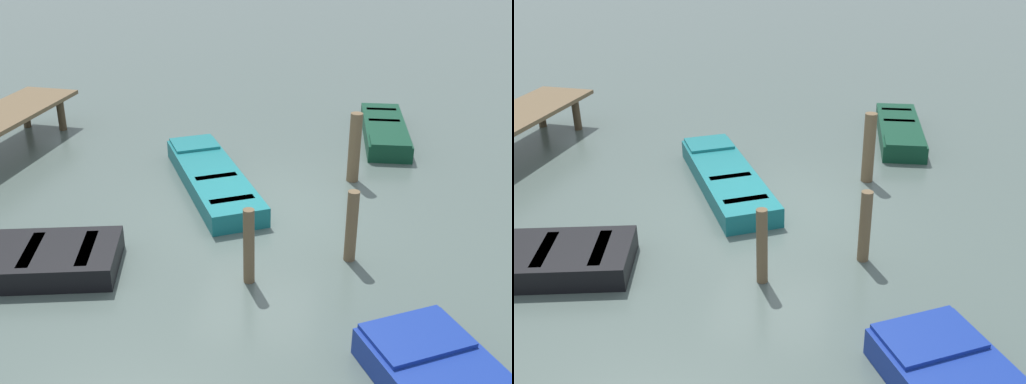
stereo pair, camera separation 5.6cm
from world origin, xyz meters
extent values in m
plane|color=#4C5B56|center=(0.00, 0.00, 0.00)|extent=(80.00, 80.00, 0.00)
cylinder|color=#473927|center=(3.86, 7.00, 0.42)|extent=(0.20, 0.20, 0.85)
cylinder|color=#473927|center=(3.79, 5.92, 0.42)|extent=(0.20, 0.20, 0.85)
cube|color=#14666B|center=(0.80, 1.07, 0.20)|extent=(4.21, 2.96, 0.40)
cube|color=beige|center=(0.80, 1.07, 0.34)|extent=(3.54, 2.44, 0.04)
cube|color=#14666B|center=(2.24, 1.84, 0.43)|extent=(1.29, 1.33, 0.06)
cube|color=#9B9789|center=(0.52, 0.93, 0.38)|extent=(0.59, 0.87, 0.04)
cube|color=#9B9789|center=(-0.49, 0.39, 0.38)|extent=(0.59, 0.87, 0.04)
cube|color=navy|center=(-4.11, -2.78, 0.43)|extent=(1.38, 1.51, 0.06)
cube|color=#0C3823|center=(4.55, -2.64, 0.20)|extent=(3.60, 1.23, 0.40)
cube|color=maroon|center=(4.55, -2.64, 0.34)|extent=(3.05, 0.97, 0.04)
cube|color=#0C3823|center=(3.17, -2.71, 0.43)|extent=(0.83, 0.98, 0.06)
cube|color=maroon|center=(4.82, -2.62, 0.38)|extent=(0.24, 0.82, 0.04)
cube|color=maroon|center=(5.79, -2.57, 0.38)|extent=(0.24, 0.82, 0.04)
cube|color=black|center=(-2.92, 3.49, 0.20)|extent=(2.16, 3.51, 0.40)
cube|color=gray|center=(-2.92, 3.49, 0.34)|extent=(1.73, 2.96, 0.04)
cube|color=#776E5D|center=(-2.86, 3.25, 0.38)|extent=(1.15, 0.45, 0.04)
cube|color=#776E5D|center=(-2.66, 2.37, 0.38)|extent=(1.15, 0.45, 0.04)
cylinder|color=brown|center=(-2.60, -0.32, 0.64)|extent=(0.18, 0.18, 1.29)
cylinder|color=brown|center=(-1.67, -1.89, 0.64)|extent=(0.20, 0.20, 1.28)
cylinder|color=brown|center=(1.67, -1.87, 0.77)|extent=(0.26, 0.26, 1.54)
camera|label=1|loc=(-10.59, -1.75, 5.41)|focal=42.14mm
camera|label=2|loc=(-10.58, -1.80, 5.41)|focal=42.14mm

